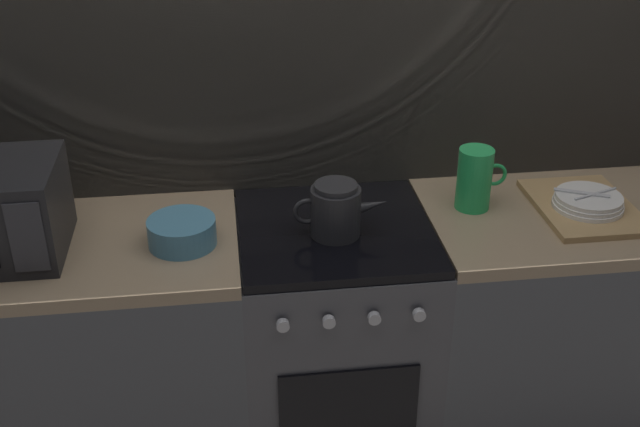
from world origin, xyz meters
TOP-DOWN VIEW (x-y plane):
  - back_wall at (0.00, 0.32)m, footprint 3.60×0.05m
  - counter_left at (-0.90, 0.00)m, footprint 1.20×0.60m
  - stove_unit at (-0.00, -0.00)m, footprint 0.60×0.63m
  - counter_right at (0.90, 0.00)m, footprint 1.20×0.60m
  - kettle at (-0.00, -0.04)m, footprint 0.28×0.15m
  - mixing_bowl at (-0.46, -0.04)m, footprint 0.20×0.20m
  - pitcher at (0.45, 0.07)m, footprint 0.16×0.11m
  - dish_pile at (0.80, 0.00)m, footprint 0.30×0.40m

SIDE VIEW (x-z plane):
  - stove_unit at x=0.00m, z-range 0.00..0.90m
  - counter_left at x=-0.90m, z-range 0.00..0.90m
  - counter_right at x=0.90m, z-range 0.00..0.90m
  - dish_pile at x=0.80m, z-range 0.89..0.96m
  - mixing_bowl at x=-0.46m, z-range 0.90..0.98m
  - kettle at x=0.00m, z-range 0.90..1.06m
  - pitcher at x=0.45m, z-range 0.90..1.10m
  - back_wall at x=0.00m, z-range 0.00..2.40m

